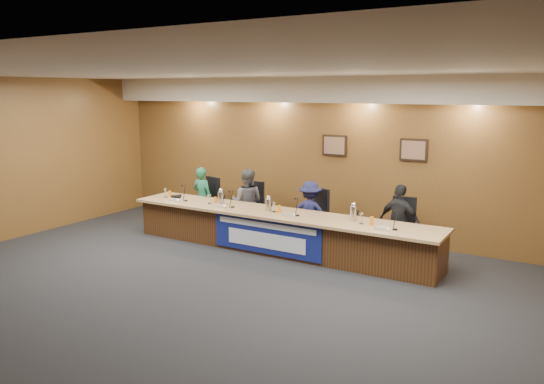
{
  "coord_description": "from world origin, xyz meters",
  "views": [
    {
      "loc": [
        4.79,
        -5.78,
        2.93
      ],
      "look_at": [
        -0.15,
        2.44,
        1.1
      ],
      "focal_mm": 35.0,
      "sensor_mm": 36.0,
      "label": 1
    }
  ],
  "objects_px": {
    "carafe_left": "(221,198)",
    "speakerphone": "(176,197)",
    "office_chair_b": "(250,211)",
    "office_chair_d": "(401,232)",
    "panelist_a": "(202,198)",
    "office_chair_a": "(206,205)",
    "dais_body": "(278,233)",
    "office_chair_c": "(312,220)",
    "carafe_mid": "(269,205)",
    "banner": "(266,236)",
    "panelist_d": "(400,222)",
    "panelist_b": "(247,202)",
    "panelist_c": "(310,213)",
    "carafe_right": "(354,214)"
  },
  "relations": [
    {
      "from": "carafe_left",
      "to": "speakerphone",
      "type": "distance_m",
      "value": 1.2
    },
    {
      "from": "office_chair_b",
      "to": "office_chair_d",
      "type": "distance_m",
      "value": 3.2
    },
    {
      "from": "panelist_a",
      "to": "office_chair_a",
      "type": "relative_size",
      "value": 2.76
    },
    {
      "from": "dais_body",
      "to": "office_chair_a",
      "type": "xyz_separation_m",
      "value": [
        -2.27,
        0.75,
        0.13
      ]
    },
    {
      "from": "office_chair_c",
      "to": "carafe_mid",
      "type": "relative_size",
      "value": 2.12
    },
    {
      "from": "banner",
      "to": "panelist_a",
      "type": "height_order",
      "value": "panelist_a"
    },
    {
      "from": "panelist_d",
      "to": "office_chair_b",
      "type": "distance_m",
      "value": 3.2
    },
    {
      "from": "panelist_b",
      "to": "panelist_c",
      "type": "bearing_deg",
      "value": 160.28
    },
    {
      "from": "panelist_b",
      "to": "office_chair_d",
      "type": "xyz_separation_m",
      "value": [
        3.2,
        0.1,
        -0.21
      ]
    },
    {
      "from": "panelist_c",
      "to": "speakerphone",
      "type": "xyz_separation_m",
      "value": [
        -2.78,
        -0.64,
        0.15
      ]
    },
    {
      "from": "office_chair_c",
      "to": "carafe_mid",
      "type": "height_order",
      "value": "carafe_mid"
    },
    {
      "from": "office_chair_a",
      "to": "office_chair_b",
      "type": "xyz_separation_m",
      "value": [
        1.16,
        0.0,
        0.0
      ]
    },
    {
      "from": "panelist_a",
      "to": "carafe_right",
      "type": "distance_m",
      "value": 3.8
    },
    {
      "from": "panelist_b",
      "to": "carafe_left",
      "type": "relative_size",
      "value": 5.28
    },
    {
      "from": "office_chair_b",
      "to": "carafe_left",
      "type": "distance_m",
      "value": 0.91
    },
    {
      "from": "panelist_a",
      "to": "panelist_c",
      "type": "bearing_deg",
      "value": -178.73
    },
    {
      "from": "dais_body",
      "to": "office_chair_d",
      "type": "height_order",
      "value": "dais_body"
    },
    {
      "from": "banner",
      "to": "office_chair_b",
      "type": "distance_m",
      "value": 1.62
    },
    {
      "from": "panelist_d",
      "to": "office_chair_a",
      "type": "distance_m",
      "value": 4.36
    },
    {
      "from": "carafe_right",
      "to": "speakerphone",
      "type": "relative_size",
      "value": 0.81
    },
    {
      "from": "dais_body",
      "to": "office_chair_a",
      "type": "bearing_deg",
      "value": 161.67
    },
    {
      "from": "panelist_b",
      "to": "carafe_right",
      "type": "bearing_deg",
      "value": 146.92
    },
    {
      "from": "panelist_c",
      "to": "office_chair_d",
      "type": "xyz_separation_m",
      "value": [
        1.75,
        0.1,
        -0.14
      ]
    },
    {
      "from": "panelist_a",
      "to": "carafe_left",
      "type": "bearing_deg",
      "value": 146.65
    },
    {
      "from": "banner",
      "to": "dais_body",
      "type": "bearing_deg",
      "value": 90.0
    },
    {
      "from": "carafe_mid",
      "to": "speakerphone",
      "type": "distance_m",
      "value": 2.28
    },
    {
      "from": "dais_body",
      "to": "carafe_mid",
      "type": "distance_m",
      "value": 0.54
    },
    {
      "from": "office_chair_a",
      "to": "speakerphone",
      "type": "xyz_separation_m",
      "value": [
        -0.17,
        -0.74,
        0.3
      ]
    },
    {
      "from": "office_chair_a",
      "to": "carafe_left",
      "type": "bearing_deg",
      "value": -24.23
    },
    {
      "from": "panelist_d",
      "to": "banner",
      "type": "bearing_deg",
      "value": 37.74
    },
    {
      "from": "banner",
      "to": "office_chair_b",
      "type": "height_order",
      "value": "banner"
    },
    {
      "from": "carafe_right",
      "to": "panelist_d",
      "type": "bearing_deg",
      "value": 44.97
    },
    {
      "from": "panelist_a",
      "to": "office_chair_a",
      "type": "bearing_deg",
      "value": -88.73
    },
    {
      "from": "carafe_left",
      "to": "carafe_mid",
      "type": "relative_size",
      "value": 1.15
    },
    {
      "from": "panelist_c",
      "to": "office_chair_d",
      "type": "height_order",
      "value": "panelist_c"
    },
    {
      "from": "panelist_d",
      "to": "carafe_mid",
      "type": "relative_size",
      "value": 5.95
    },
    {
      "from": "panelist_a",
      "to": "carafe_mid",
      "type": "height_order",
      "value": "panelist_a"
    },
    {
      "from": "office_chair_c",
      "to": "carafe_left",
      "type": "bearing_deg",
      "value": -128.44
    },
    {
      "from": "carafe_left",
      "to": "panelist_a",
      "type": "bearing_deg",
      "value": 145.38
    },
    {
      "from": "office_chair_b",
      "to": "office_chair_c",
      "type": "bearing_deg",
      "value": -2.35
    },
    {
      "from": "banner",
      "to": "panelist_a",
      "type": "distance_m",
      "value": 2.53
    },
    {
      "from": "panelist_d",
      "to": "office_chair_b",
      "type": "xyz_separation_m",
      "value": [
        -3.2,
        0.1,
        -0.19
      ]
    },
    {
      "from": "office_chair_a",
      "to": "carafe_right",
      "type": "bearing_deg",
      "value": 3.2
    },
    {
      "from": "banner",
      "to": "speakerphone",
      "type": "height_order",
      "value": "speakerphone"
    },
    {
      "from": "panelist_d",
      "to": "office_chair_c",
      "type": "height_order",
      "value": "panelist_d"
    },
    {
      "from": "dais_body",
      "to": "carafe_right",
      "type": "distance_m",
      "value": 1.56
    },
    {
      "from": "panelist_b",
      "to": "speakerphone",
      "type": "relative_size",
      "value": 4.28
    },
    {
      "from": "panelist_b",
      "to": "panelist_c",
      "type": "distance_m",
      "value": 1.45
    },
    {
      "from": "panelist_d",
      "to": "office_chair_c",
      "type": "distance_m",
      "value": 1.76
    },
    {
      "from": "carafe_left",
      "to": "dais_body",
      "type": "bearing_deg",
      "value": 2.51
    }
  ]
}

